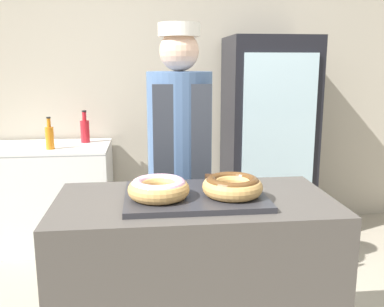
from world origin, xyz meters
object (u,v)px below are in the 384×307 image
chest_freezer (50,195)px  brownie_back_right (215,179)px  brownie_back_left (166,180)px  baker_person (180,165)px  donut_chocolate_glaze (232,185)px  beverage_fridge (267,139)px  serving_tray (195,196)px  bottle_red (85,130)px  bottle_orange (50,137)px  donut_light_glaze (159,188)px

chest_freezer → brownie_back_right: bearing=-54.6°
brownie_back_right → brownie_back_left: bearing=180.0°
baker_person → donut_chocolate_glaze: bearing=-76.9°
beverage_fridge → serving_tray: bearing=-115.6°
baker_person → chest_freezer: size_ratio=1.70×
brownie_back_left → chest_freezer: brownie_back_left is taller
donut_chocolate_glaze → chest_freezer: bearing=123.0°
chest_freezer → bottle_red: bottle_red is taller
baker_person → bottle_orange: baker_person is taller
beverage_fridge → bottle_orange: beverage_fridge is taller
bottle_red → bottle_orange: bottle_red is taller
brownie_back_right → bottle_red: bearing=115.8°
brownie_back_left → beverage_fridge: size_ratio=0.05×
donut_light_glaze → bottle_orange: 1.84m
beverage_fridge → baker_person: bearing=-128.0°
brownie_back_left → bottle_orange: bearing=119.8°
serving_tray → brownie_back_right: size_ratio=7.05×
donut_chocolate_glaze → donut_light_glaze: bearing=180.0°
beverage_fridge → brownie_back_right: bearing=-114.4°
donut_chocolate_glaze → beverage_fridge: 1.91m
bottle_red → donut_light_glaze: bearing=-73.9°
serving_tray → baker_person: baker_person is taller
beverage_fridge → bottle_orange: (-1.78, -0.13, 0.08)m
beverage_fridge → chest_freezer: bearing=179.8°
beverage_fridge → bottle_red: size_ratio=6.26×
serving_tray → donut_light_glaze: 0.17m
donut_chocolate_glaze → bottle_red: (-0.87, 1.93, -0.04)m
baker_person → beverage_fridge: 1.37m
donut_chocolate_glaze → bottle_orange: bottle_orange is taller
brownie_back_right → chest_freezer: brownie_back_right is taller
donut_light_glaze → chest_freezer: 2.06m
baker_person → bottle_red: 1.41m
donut_light_glaze → bottle_orange: size_ratio=1.02×
brownie_back_left → bottle_red: (-0.59, 1.71, -0.01)m
donut_light_glaze → brownie_back_right: size_ratio=3.03×
donut_light_glaze → brownie_back_right: bearing=37.9°
brownie_back_left → brownie_back_right: same height
donut_chocolate_glaze → bottle_red: bearing=114.3°
brownie_back_left → baker_person: size_ratio=0.05×
brownie_back_right → chest_freezer: 2.01m
chest_freezer → brownie_back_left: bearing=-60.6°
donut_chocolate_glaze → beverage_fridge: size_ratio=0.15×
donut_light_glaze → brownie_back_left: (0.04, 0.21, -0.03)m
bottle_red → beverage_fridge: bearing=-5.3°
brownie_back_right → beverage_fridge: (0.71, 1.57, -0.10)m
brownie_back_left → baker_person: (0.11, 0.50, -0.05)m
donut_light_glaze → beverage_fridge: size_ratio=0.15×
chest_freezer → beverage_fridge: bearing=-0.2°
brownie_back_right → serving_tray: bearing=-125.5°
brownie_back_right → baker_person: 0.51m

